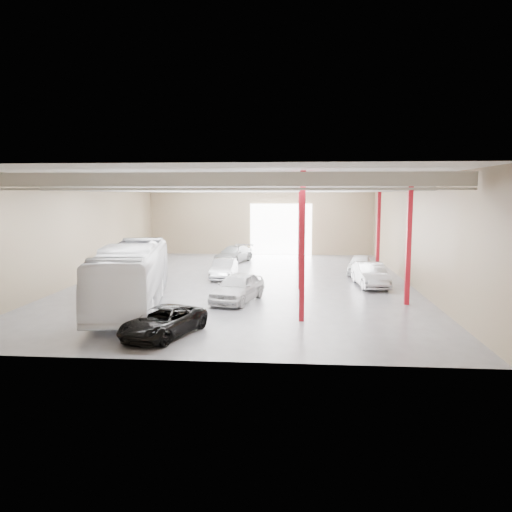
# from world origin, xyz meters

# --- Properties ---
(depot_shell) EXTENTS (22.12, 32.12, 7.06)m
(depot_shell) POSITION_xyz_m (0.13, 0.48, 4.98)
(depot_shell) COLOR #4C4B51
(depot_shell) RESTS_ON ground
(coach_bus) EXTENTS (4.95, 12.32, 3.34)m
(coach_bus) POSITION_xyz_m (-5.11, -7.66, 1.67)
(coach_bus) COLOR white
(coach_bus) RESTS_ON ground
(black_sedan) EXTENTS (3.41, 4.89, 1.24)m
(black_sedan) POSITION_xyz_m (-2.00, -13.00, 0.62)
(black_sedan) COLOR black
(black_sedan) RESTS_ON ground
(car_row_a) EXTENTS (3.05, 5.03, 1.60)m
(car_row_a) POSITION_xyz_m (0.30, -6.00, 0.80)
(car_row_a) COLOR silver
(car_row_a) RESTS_ON ground
(car_row_b) EXTENTS (1.52, 4.20, 1.38)m
(car_row_b) POSITION_xyz_m (-1.56, 1.50, 0.69)
(car_row_b) COLOR #B1B2B6
(car_row_b) RESTS_ON ground
(car_row_c) EXTENTS (3.45, 5.33, 1.44)m
(car_row_c) POSITION_xyz_m (-1.94, 10.02, 0.72)
(car_row_c) COLOR gray
(car_row_c) RESTS_ON ground
(car_right_near) EXTENTS (2.02, 4.82, 1.55)m
(car_right_near) POSITION_xyz_m (8.30, -0.84, 0.77)
(car_right_near) COLOR #A0A0A4
(car_right_near) RESTS_ON ground
(car_right_far) EXTENTS (2.50, 4.48, 1.44)m
(car_right_far) POSITION_xyz_m (8.30, 4.36, 0.72)
(car_right_far) COLOR white
(car_right_far) RESTS_ON ground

